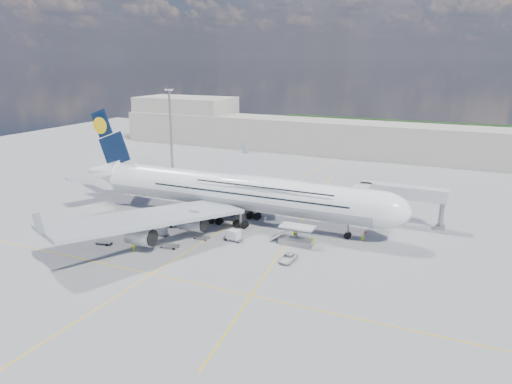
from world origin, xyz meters
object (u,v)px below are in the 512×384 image
at_px(crew_wing, 124,223).
at_px(cone_wing_left_outer, 236,182).
at_px(cone_nose, 365,231).
at_px(cone_wing_left_inner, 253,195).
at_px(dolly_row_a, 104,242).
at_px(dolly_row_b, 163,231).
at_px(light_mast, 171,129).
at_px(dolly_row_c, 170,246).
at_px(jet_bridge, 385,194).
at_px(cone_wing_right_inner, 159,229).
at_px(dolly_back, 110,218).
at_px(crew_van, 313,241).
at_px(cone_tail, 112,213).
at_px(service_van, 288,258).
at_px(crew_tug, 133,247).
at_px(cone_wing_right_outer, 163,244).
at_px(baggage_tug, 168,223).
at_px(catering_truck_outer, 239,170).
at_px(catering_truck_inner, 260,187).
at_px(dolly_nose_far, 233,235).
at_px(cargo_loader, 296,238).
at_px(crew_nose, 363,238).
at_px(airliner, 236,191).
at_px(dolly_nose_near, 202,237).

distance_m(crew_wing, cone_wing_left_outer, 43.11).
height_order(cone_nose, cone_wing_left_inner, cone_nose).
distance_m(dolly_row_a, dolly_row_b, 11.44).
relative_size(light_mast, dolly_row_c, 7.07).
bearing_deg(jet_bridge, cone_wing_right_inner, -150.90).
xyz_separation_m(dolly_row_b, dolly_back, (-16.71, 3.65, -0.58)).
height_order(dolly_back, crew_van, crew_van).
bearing_deg(cone_tail, crew_van, 1.14).
relative_size(light_mast, dolly_back, 9.17).
relative_size(dolly_row_a, service_van, 0.67).
xyz_separation_m(crew_tug, cone_wing_right_outer, (3.24, 4.63, -0.56)).
distance_m(light_mast, baggage_tug, 53.78).
bearing_deg(catering_truck_outer, cone_wing_right_inner, -76.27).
distance_m(dolly_row_a, catering_truck_inner, 46.89).
xyz_separation_m(dolly_nose_far, cone_wing_right_outer, (-11.02, -7.96, -0.85)).
relative_size(crew_van, crew_tug, 1.04).
bearing_deg(cone_wing_right_inner, catering_truck_outer, 98.35).
distance_m(dolly_back, crew_wing, 6.61).
bearing_deg(cone_wing_right_outer, cone_tail, 152.87).
xyz_separation_m(cargo_loader, cone_wing_right_outer, (-22.69, -11.47, -0.95)).
xyz_separation_m(dolly_row_a, cone_wing_right_outer, (10.71, 4.06, -0.03)).
relative_size(cargo_loader, cone_tail, 16.08).
xyz_separation_m(crew_van, cone_wing_right_inner, (-31.50, -5.48, -0.59)).
distance_m(service_van, cone_tail, 46.75).
height_order(dolly_nose_far, crew_nose, dolly_nose_far).
xyz_separation_m(catering_truck_outer, cone_nose, (46.32, -34.59, -1.41)).
relative_size(dolly_row_c, baggage_tug, 1.18).
bearing_deg(dolly_row_b, airliner, 73.69).
distance_m(jet_bridge, catering_truck_outer, 56.64).
bearing_deg(catering_truck_inner, cargo_loader, -54.18).
height_order(cargo_loader, baggage_tug, cargo_loader).
relative_size(cone_wing_left_inner, cone_wing_left_outer, 0.84).
distance_m(dolly_row_c, crew_tug, 6.66).
bearing_deg(dolly_row_c, baggage_tug, 118.40).
distance_m(light_mast, dolly_row_c, 66.12).
height_order(service_van, crew_wing, crew_wing).
distance_m(cone_wing_left_outer, cone_wing_right_inner, 42.22).
bearing_deg(airliner, crew_nose, -0.88).
xyz_separation_m(dolly_nose_far, service_van, (13.34, -4.91, -0.48)).
distance_m(catering_truck_inner, crew_nose, 39.76).
distance_m(cargo_loader, cone_wing_left_outer, 49.10).
bearing_deg(dolly_nose_near, baggage_tug, 160.11).
bearing_deg(crew_tug, jet_bridge, 21.54).
bearing_deg(dolly_nose_far, crew_van, 23.40).
height_order(dolly_row_a, crew_wing, crew_wing).
distance_m(airliner, catering_truck_outer, 44.06).
bearing_deg(cone_wing_left_outer, dolly_row_a, -91.43).
height_order(catering_truck_inner, cone_wing_left_outer, catering_truck_inner).
distance_m(light_mast, cone_wing_right_outer, 64.81).
height_order(airliner, light_mast, light_mast).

